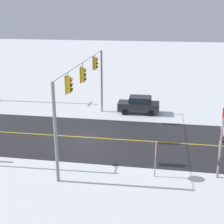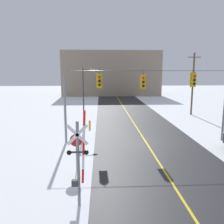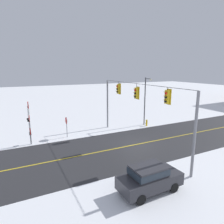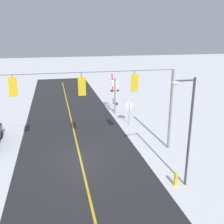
# 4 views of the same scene
# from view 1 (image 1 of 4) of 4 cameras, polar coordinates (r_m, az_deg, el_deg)

# --- Properties ---
(ground_plane) EXTENTS (160.00, 160.00, 0.00)m
(ground_plane) POSITION_cam_1_polar(r_m,az_deg,el_deg) (26.31, -4.75, -4.55)
(ground_plane) COLOR white
(road_asphalt) EXTENTS (9.00, 80.00, 0.01)m
(road_asphalt) POSITION_cam_1_polar(r_m,az_deg,el_deg) (28.30, -16.65, -3.60)
(road_asphalt) COLOR #28282B
(road_asphalt) RESTS_ON ground
(lane_centre_line) EXTENTS (0.14, 72.00, 0.01)m
(lane_centre_line) POSITION_cam_1_polar(r_m,az_deg,el_deg) (28.29, -16.65, -3.59)
(lane_centre_line) COLOR gold
(lane_centre_line) RESTS_ON ground
(signal_span) EXTENTS (14.20, 0.47, 6.22)m
(signal_span) POSITION_cam_1_polar(r_m,az_deg,el_deg) (24.93, -5.00, 4.51)
(signal_span) COLOR gray
(signal_span) RESTS_ON ground
(stop_sign) EXTENTS (0.80, 0.09, 2.35)m
(stop_sign) POSITION_cam_1_polar(r_m,az_deg,el_deg) (19.89, 7.90, -7.04)
(stop_sign) COLOR gray
(stop_sign) RESTS_ON ground
(railroad_crossing) EXTENTS (0.98, 0.31, 4.49)m
(railroad_crossing) POSITION_cam_1_polar(r_m,az_deg,el_deg) (20.48, 18.94, -5.46)
(railroad_crossing) COLOR gray
(railroad_crossing) RESTS_ON ground
(parked_car_charcoal) EXTENTS (1.88, 4.23, 1.74)m
(parked_car_charcoal) POSITION_cam_1_polar(r_m,az_deg,el_deg) (32.00, 4.88, 1.43)
(parked_car_charcoal) COLOR #2D2D33
(parked_car_charcoal) RESTS_ON ground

